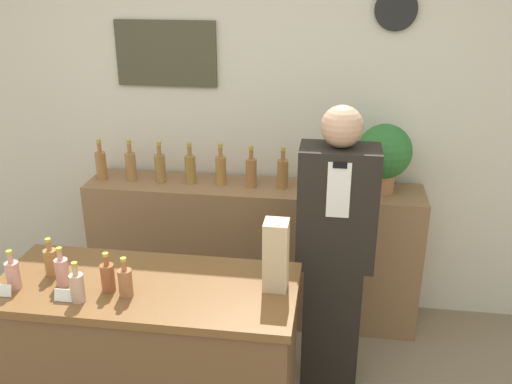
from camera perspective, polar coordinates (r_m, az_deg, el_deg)
back_wall at (r=3.83m, az=-0.96°, el=7.56°), size 5.20×0.09×2.70m
back_shelf at (r=3.90m, az=-0.31°, el=-5.98°), size 2.20×0.39×0.96m
display_counter at (r=3.00m, az=-10.39°, el=-16.50°), size 1.42×0.61×0.91m
shopkeeper at (r=3.17m, az=7.87°, el=-6.12°), size 0.42×0.26×1.65m
potted_plant at (r=3.60m, az=12.70°, el=3.77°), size 0.34×0.34×0.44m
paper_bag at (r=2.59m, az=2.00°, el=-6.34°), size 0.11×0.12×0.33m
price_card_left at (r=2.83m, az=-24.09°, el=-8.96°), size 0.09×0.02×0.06m
price_card_right at (r=2.69m, az=-18.63°, el=-9.78°), size 0.09×0.02×0.06m
counter_bottle_0 at (r=2.85m, az=-23.13°, el=-7.56°), size 0.06×0.06×0.19m
counter_bottle_1 at (r=2.90m, az=-19.81°, el=-6.53°), size 0.06×0.06×0.19m
counter_bottle_2 at (r=2.80m, az=-18.83°, el=-7.48°), size 0.06×0.06×0.19m
counter_bottle_3 at (r=2.65m, az=-17.45°, el=-9.01°), size 0.06×0.06×0.19m
counter_bottle_4 at (r=2.69m, az=-14.61°, el=-8.18°), size 0.06×0.06×0.19m
counter_bottle_5 at (r=2.64m, az=-12.93°, el=-8.74°), size 0.06×0.06×0.19m
shelf_bottle_0 at (r=3.93m, az=-15.24°, el=2.68°), size 0.07×0.07×0.27m
shelf_bottle_1 at (r=3.86m, az=-12.42°, el=2.63°), size 0.07×0.07×0.27m
shelf_bottle_2 at (r=3.79m, az=-9.57°, el=2.49°), size 0.07×0.07×0.27m
shelf_bottle_3 at (r=3.74m, az=-6.59°, el=2.39°), size 0.07×0.07×0.27m
shelf_bottle_4 at (r=3.70m, az=-3.54°, el=2.28°), size 0.07×0.07×0.27m
shelf_bottle_5 at (r=3.65m, az=-0.49°, el=2.04°), size 0.07×0.07×0.27m
shelf_bottle_6 at (r=3.64m, az=2.68°, el=1.92°), size 0.07×0.07×0.27m
shelf_bottle_7 at (r=3.64m, az=5.88°, el=1.87°), size 0.07×0.07×0.27m
shelf_bottle_8 at (r=3.63m, az=9.06°, el=1.64°), size 0.07×0.07×0.27m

